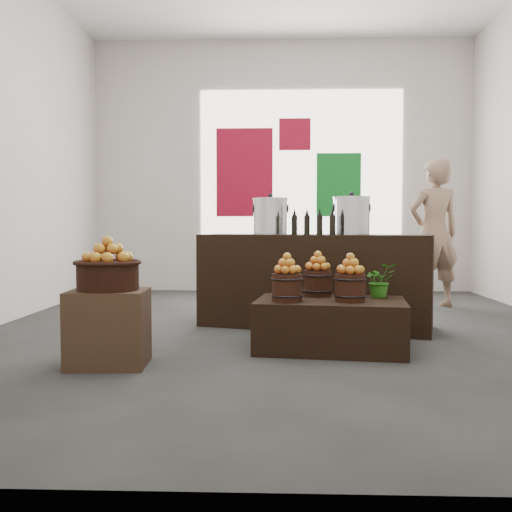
{
  "coord_description": "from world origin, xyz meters",
  "views": [
    {
      "loc": [
        -0.09,
        -5.67,
        1.04
      ],
      "look_at": [
        -0.28,
        -0.4,
        0.77
      ],
      "focal_mm": 40.0,
      "sensor_mm": 36.0,
      "label": 1
    }
  ],
  "objects_px": {
    "crate": "(109,328)",
    "shopper": "(434,233)",
    "stock_pot_center": "(351,217)",
    "counter": "(315,281)",
    "stock_pot_left": "(271,217)",
    "display_table": "(331,325)",
    "wicker_basket": "(108,276)"
  },
  "relations": [
    {
      "from": "display_table",
      "to": "counter",
      "type": "distance_m",
      "value": 1.14
    },
    {
      "from": "wicker_basket",
      "to": "shopper",
      "type": "xyz_separation_m",
      "value": [
        3.27,
        3.21,
        0.28
      ]
    },
    {
      "from": "counter",
      "to": "stock_pot_left",
      "type": "xyz_separation_m",
      "value": [
        -0.46,
        0.13,
        0.66
      ]
    },
    {
      "from": "shopper",
      "to": "counter",
      "type": "bearing_deg",
      "value": 28.38
    },
    {
      "from": "display_table",
      "to": "stock_pot_left",
      "type": "xyz_separation_m",
      "value": [
        -0.52,
        1.24,
        0.92
      ]
    },
    {
      "from": "display_table",
      "to": "shopper",
      "type": "bearing_deg",
      "value": 66.71
    },
    {
      "from": "wicker_basket",
      "to": "display_table",
      "type": "height_order",
      "value": "wicker_basket"
    },
    {
      "from": "crate",
      "to": "shopper",
      "type": "xyz_separation_m",
      "value": [
        3.27,
        3.21,
        0.67
      ]
    },
    {
      "from": "display_table",
      "to": "crate",
      "type": "bearing_deg",
      "value": -153.1
    },
    {
      "from": "stock_pot_center",
      "to": "shopper",
      "type": "distance_m",
      "value": 2.06
    },
    {
      "from": "crate",
      "to": "display_table",
      "type": "xyz_separation_m",
      "value": [
        1.71,
        0.6,
        -0.07
      ]
    },
    {
      "from": "stock_pot_center",
      "to": "crate",
      "type": "bearing_deg",
      "value": -141.45
    },
    {
      "from": "wicker_basket",
      "to": "stock_pot_center",
      "type": "height_order",
      "value": "stock_pot_center"
    },
    {
      "from": "stock_pot_center",
      "to": "shopper",
      "type": "xyz_separation_m",
      "value": [
        1.27,
        1.61,
        -0.18
      ]
    },
    {
      "from": "crate",
      "to": "display_table",
      "type": "height_order",
      "value": "crate"
    },
    {
      "from": "display_table",
      "to": "stock_pot_center",
      "type": "height_order",
      "value": "stock_pot_center"
    },
    {
      "from": "counter",
      "to": "shopper",
      "type": "height_order",
      "value": "shopper"
    },
    {
      "from": "stock_pot_left",
      "to": "stock_pot_center",
      "type": "relative_size",
      "value": 1.0
    },
    {
      "from": "stock_pot_left",
      "to": "shopper",
      "type": "xyz_separation_m",
      "value": [
        2.08,
        1.37,
        -0.18
      ]
    },
    {
      "from": "counter",
      "to": "display_table",
      "type": "bearing_deg",
      "value": -70.85
    },
    {
      "from": "display_table",
      "to": "shopper",
      "type": "xyz_separation_m",
      "value": [
        1.57,
        2.61,
        0.74
      ]
    },
    {
      "from": "crate",
      "to": "stock_pot_center",
      "type": "height_order",
      "value": "stock_pot_center"
    },
    {
      "from": "counter",
      "to": "stock_pot_left",
      "type": "relative_size",
      "value": 6.47
    },
    {
      "from": "crate",
      "to": "wicker_basket",
      "type": "relative_size",
      "value": 1.25
    },
    {
      "from": "stock_pot_left",
      "to": "stock_pot_center",
      "type": "distance_m",
      "value": 0.85
    },
    {
      "from": "counter",
      "to": "stock_pot_left",
      "type": "distance_m",
      "value": 0.81
    },
    {
      "from": "crate",
      "to": "shopper",
      "type": "height_order",
      "value": "shopper"
    },
    {
      "from": "counter",
      "to": "stock_pot_left",
      "type": "bearing_deg",
      "value": -180.0
    },
    {
      "from": "display_table",
      "to": "stock_pot_center",
      "type": "relative_size",
      "value": 3.41
    },
    {
      "from": "wicker_basket",
      "to": "stock_pot_left",
      "type": "relative_size",
      "value": 1.26
    },
    {
      "from": "crate",
      "to": "counter",
      "type": "bearing_deg",
      "value": 45.9
    },
    {
      "from": "stock_pot_center",
      "to": "shopper",
      "type": "bearing_deg",
      "value": 51.79
    }
  ]
}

